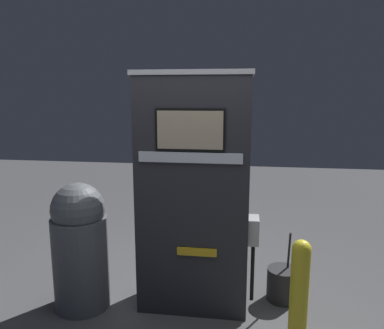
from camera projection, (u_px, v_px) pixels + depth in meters
name	position (u px, v px, depth m)	size (l,w,h in m)	color
ground_plane	(190.00, 317.00, 3.25)	(14.00, 14.00, 0.00)	#4C4C4F
gas_pump	(194.00, 194.00, 3.26)	(1.06, 0.46, 2.09)	#28282D
safety_bollard	(299.00, 297.00, 2.68)	(0.13, 0.13, 0.91)	yellow
trash_bin	(80.00, 245.00, 3.33)	(0.49, 0.49, 1.15)	#51565B
squeegee_bucket	(283.00, 284.00, 3.51)	(0.29, 0.29, 0.68)	#262628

